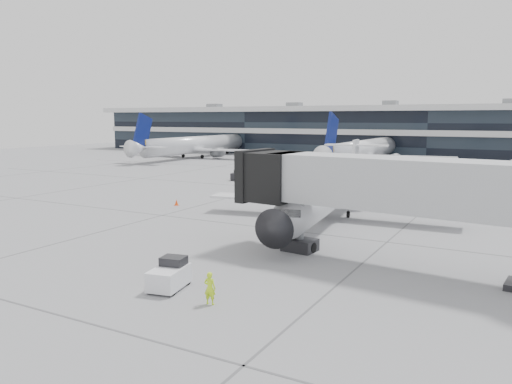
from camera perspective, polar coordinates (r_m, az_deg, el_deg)
The scene contains 10 objects.
ground at distance 39.71m, azimuth 0.57°, elevation -4.04°, with size 220.00×220.00×0.00m, color gray.
terminal at distance 117.66m, azimuth 19.89°, elevation 6.25°, with size 170.00×22.00×10.00m, color black.
bg_jet_left at distance 109.68m, azimuth -6.64°, elevation 3.95°, with size 32.00×40.00×9.60m, color silver, non-canonical shape.
bg_jet_center at distance 93.37m, azimuth 12.26°, elevation 3.02°, with size 32.00×40.00×9.60m, color silver, non-canonical shape.
regional_jet at distance 43.11m, azimuth 8.51°, elevation -0.21°, with size 21.97×27.43×6.33m.
jet_bridge at distance 29.15m, azimuth 18.01°, elevation 0.56°, with size 20.60×5.94×6.61m.
ramp_worker at distance 23.69m, azimuth -5.30°, elevation -10.88°, with size 0.57×0.38×1.57m, color #CBFF1A.
baggage_tug at distance 26.09m, azimuth -9.84°, elevation -9.35°, with size 1.86×2.65×1.54m.
traffic_cone at distance 50.04m, azimuth -9.08°, elevation -1.20°, with size 0.51×0.51×0.60m.
far_tug at distance 69.46m, azimuth -2.11°, elevation 1.91°, with size 1.75×2.46×1.43m.
Camera 1 is at (18.27, -34.18, 8.64)m, focal length 35.00 mm.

